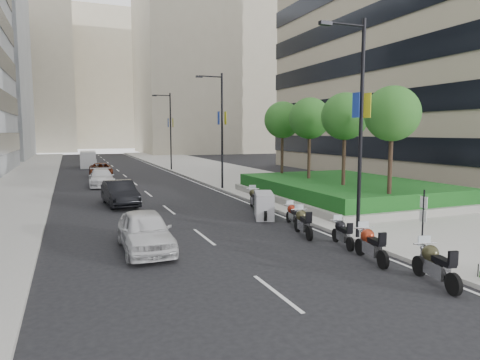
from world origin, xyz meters
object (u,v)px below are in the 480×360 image
lamp_post_1 (220,125)px  motorcycle_5 (264,206)px  car_c (101,178)px  motorcycle_4 (293,215)px  car_b (120,193)px  lamp_post_0 (358,119)px  lamp_post_2 (169,127)px  motorcycle_0 (435,265)px  motorcycle_6 (254,198)px  car_a (145,231)px  delivery_van (88,160)px  car_d (101,170)px  parking_sign (423,219)px  motorcycle_3 (303,223)px  motorcycle_2 (342,233)px  motorcycle_1 (371,245)px

lamp_post_1 → motorcycle_5: (-1.52, -11.33, -4.39)m
car_c → motorcycle_4: bearing=-66.5°
car_b → lamp_post_0: bearing=-61.6°
lamp_post_2 → motorcycle_0: bearing=-91.4°
motorcycle_6 → lamp_post_1: bearing=7.9°
lamp_post_1 → motorcycle_4: 14.18m
motorcycle_5 → car_a: (-6.84, -3.94, 0.09)m
lamp_post_2 → delivery_van: (-8.70, 8.49, -4.10)m
motorcycle_6 → car_d: bearing=30.8°
lamp_post_2 → parking_sign: size_ratio=3.60×
motorcycle_0 → motorcycle_3: motorcycle_0 is taller
motorcycle_2 → car_c: (-7.53, 23.31, 0.19)m
car_c → delivery_van: size_ratio=1.00×
parking_sign → motorcycle_0: bearing=-127.3°
lamp_post_2 → delivery_van: bearing=135.7°
lamp_post_2 → motorcycle_3: (-1.57, -33.45, -4.47)m
car_b → motorcycle_6: bearing=-34.1°
motorcycle_3 → car_d: bearing=23.6°
car_a → delivery_van: (-0.34, 41.77, 0.19)m
motorcycle_3 → motorcycle_5: bearing=10.9°
motorcycle_6 → car_a: (-7.48, -6.72, 0.16)m
lamp_post_1 → motorcycle_3: size_ratio=4.08×
motorcycle_2 → motorcycle_3: (-0.60, 2.07, 0.06)m
parking_sign → motorcycle_6: bearing=97.6°
lamp_post_0 → motorcycle_2: (-0.98, -0.51, -4.53)m
car_d → motorcycle_2: bearing=-76.4°
lamp_post_1 → car_b: (-8.12, -4.45, -4.30)m
motorcycle_4 → car_c: size_ratio=0.40×
lamp_post_0 → motorcycle_5: bearing=105.0°
motorcycle_2 → lamp_post_0: bearing=-50.0°
motorcycle_6 → car_d: car_d is taller
lamp_post_1 → car_d: bearing=118.6°
motorcycle_2 → car_c: 24.50m
lamp_post_1 → car_c: bearing=145.7°
lamp_post_0 → lamp_post_2: size_ratio=1.00×
car_c → motorcycle_1: bearing=-72.1°
car_a → motorcycle_5: bearing=30.7°
car_a → lamp_post_0: bearing=-10.9°
motorcycle_0 → motorcycle_5: motorcycle_5 is taller
motorcycle_0 → motorcycle_2: size_ratio=1.15×
lamp_post_0 → parking_sign: bearing=-77.7°
lamp_post_0 → parking_sign: lamp_post_0 is taller
motorcycle_1 → parking_sign: bearing=-91.7°
motorcycle_6 → delivery_van: delivery_van is taller
motorcycle_2 → car_d: 32.90m
motorcycle_3 → motorcycle_1: bearing=-164.0°
car_a → parking_sign: bearing=-26.9°
lamp_post_0 → car_b: (-8.12, 12.55, -4.30)m
motorcycle_2 → car_a: car_a is taller
lamp_post_2 → motorcycle_1: lamp_post_2 is taller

